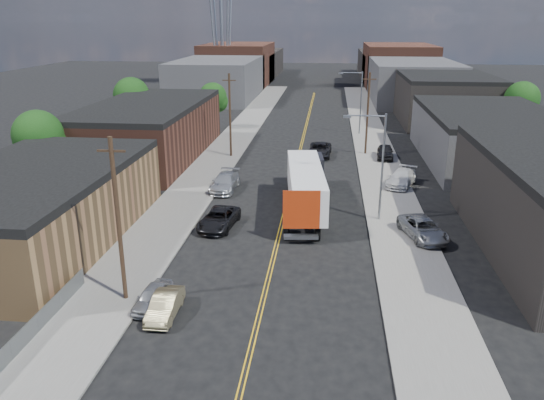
% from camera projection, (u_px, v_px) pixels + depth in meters
% --- Properties ---
extents(ground, '(260.00, 260.00, 0.00)m').
position_uv_depth(ground, '(304.00, 133.00, 78.06)').
color(ground, black).
rests_on(ground, ground).
extents(centerline, '(0.32, 120.00, 0.01)m').
position_uv_depth(centerline, '(298.00, 159.00, 63.96)').
color(centerline, gold).
rests_on(centerline, ground).
extents(sidewalk_left, '(5.00, 140.00, 0.15)m').
position_uv_depth(sidewalk_left, '(221.00, 156.00, 64.91)').
color(sidewalk_left, slate).
rests_on(sidewalk_left, ground).
extents(sidewalk_right, '(5.00, 140.00, 0.15)m').
position_uv_depth(sidewalk_right, '(378.00, 160.00, 62.96)').
color(sidewalk_right, slate).
rests_on(sidewalk_right, ground).
extents(warehouse_tan, '(12.00, 22.00, 5.60)m').
position_uv_depth(warehouse_tan, '(35.00, 206.00, 39.50)').
color(warehouse_tan, olive).
rests_on(warehouse_tan, ground).
extents(warehouse_brown, '(12.00, 26.00, 6.60)m').
position_uv_depth(warehouse_brown, '(149.00, 130.00, 63.79)').
color(warehouse_brown, '#4C291E').
rests_on(warehouse_brown, ground).
extents(industrial_right_b, '(14.00, 24.00, 6.10)m').
position_uv_depth(industrial_right_b, '(487.00, 136.00, 61.66)').
color(industrial_right_b, '#38383A').
rests_on(industrial_right_b, ground).
extents(industrial_right_c, '(14.00, 22.00, 7.60)m').
position_uv_depth(industrial_right_c, '(444.00, 98.00, 85.86)').
color(industrial_right_c, black).
rests_on(industrial_right_c, ground).
extents(skyline_left_a, '(16.00, 30.00, 8.00)m').
position_uv_depth(skyline_left_a, '(218.00, 79.00, 111.71)').
color(skyline_left_a, '#38383A').
rests_on(skyline_left_a, ground).
extents(skyline_right_a, '(16.00, 30.00, 8.00)m').
position_uv_depth(skyline_right_a, '(412.00, 81.00, 107.62)').
color(skyline_right_a, '#38383A').
rests_on(skyline_right_a, ground).
extents(skyline_left_b, '(16.00, 26.00, 10.00)m').
position_uv_depth(skyline_left_b, '(238.00, 64.00, 134.89)').
color(skyline_left_b, '#4C291E').
rests_on(skyline_left_b, ground).
extents(skyline_right_b, '(16.00, 26.00, 10.00)m').
position_uv_depth(skyline_right_b, '(398.00, 66.00, 130.80)').
color(skyline_right_b, '#4C291E').
rests_on(skyline_right_b, ground).
extents(skyline_left_c, '(16.00, 40.00, 7.00)m').
position_uv_depth(skyline_left_c, '(250.00, 64.00, 154.18)').
color(skyline_left_c, black).
rests_on(skyline_left_c, ground).
extents(skyline_right_c, '(16.00, 40.00, 7.00)m').
position_uv_depth(skyline_right_c, '(389.00, 65.00, 150.10)').
color(skyline_right_c, black).
rests_on(skyline_right_c, ground).
extents(streetlight_near, '(3.39, 0.25, 9.00)m').
position_uv_depth(streetlight_near, '(378.00, 159.00, 42.65)').
color(streetlight_near, gray).
rests_on(streetlight_near, ground).
extents(streetlight_far, '(3.39, 0.25, 9.00)m').
position_uv_depth(streetlight_far, '(358.00, 98.00, 75.55)').
color(streetlight_far, gray).
rests_on(streetlight_far, ground).
extents(utility_pole_left_near, '(1.60, 0.26, 10.00)m').
position_uv_depth(utility_pole_left_near, '(118.00, 220.00, 30.22)').
color(utility_pole_left_near, black).
rests_on(utility_pole_left_near, ground).
extents(utility_pole_left_far, '(1.60, 0.26, 10.00)m').
position_uv_depth(utility_pole_left_far, '(230.00, 115.00, 63.13)').
color(utility_pole_left_far, black).
rests_on(utility_pole_left_far, ground).
extents(utility_pole_right, '(1.60, 0.26, 10.00)m').
position_uv_depth(utility_pole_right, '(368.00, 113.00, 64.27)').
color(utility_pole_right, black).
rests_on(utility_pole_right, ground).
extents(chainlink_fence, '(0.05, 16.00, 1.22)m').
position_uv_depth(chainlink_fence, '(11.00, 351.00, 25.90)').
color(chainlink_fence, slate).
rests_on(chainlink_fence, ground).
extents(tree_left_near, '(4.85, 4.76, 7.91)m').
position_uv_depth(tree_left_near, '(39.00, 138.00, 50.62)').
color(tree_left_near, black).
rests_on(tree_left_near, ground).
extents(tree_left_mid, '(5.10, 5.04, 8.37)m').
position_uv_depth(tree_left_mid, '(132.00, 98.00, 74.03)').
color(tree_left_mid, black).
rests_on(tree_left_mid, ground).
extents(tree_left_far, '(4.35, 4.20, 6.97)m').
position_uv_depth(tree_left_far, '(213.00, 99.00, 79.88)').
color(tree_left_far, black).
rests_on(tree_left_far, ground).
extents(tree_right_far, '(4.85, 4.76, 7.91)m').
position_uv_depth(tree_right_far, '(522.00, 101.00, 73.31)').
color(tree_right_far, black).
rests_on(tree_right_far, ground).
extents(semi_truck, '(4.03, 16.28, 4.20)m').
position_uv_depth(semi_truck, '(306.00, 183.00, 46.46)').
color(semi_truck, silver).
rests_on(semi_truck, ground).
extents(car_left_a, '(1.81, 3.85, 1.27)m').
position_uv_depth(car_left_a, '(153.00, 297.00, 30.96)').
color(car_left_a, '#A7A9AC').
rests_on(car_left_a, ground).
extents(car_left_b, '(1.41, 3.93, 1.29)m').
position_uv_depth(car_left_b, '(165.00, 305.00, 30.01)').
color(car_left_b, '#7D7452').
rests_on(car_left_b, ground).
extents(car_left_c, '(3.05, 5.58, 1.48)m').
position_uv_depth(car_left_c, '(219.00, 219.00, 42.69)').
color(car_left_c, black).
rests_on(car_left_c, ground).
extents(car_left_d, '(2.46, 5.64, 1.61)m').
position_uv_depth(car_left_d, '(225.00, 182.00, 51.99)').
color(car_left_d, '#B6B9BC').
rests_on(car_left_d, ground).
extents(car_right_lot_a, '(3.79, 5.78, 1.48)m').
position_uv_depth(car_right_lot_a, '(423.00, 229.00, 40.34)').
color(car_right_lot_a, '#95979A').
rests_on(car_right_lot_a, sidewalk_right).
extents(car_right_lot_b, '(3.97, 5.79, 1.56)m').
position_uv_depth(car_right_lot_b, '(402.00, 178.00, 52.97)').
color(car_right_lot_b, silver).
rests_on(car_right_lot_b, sidewalk_right).
extents(car_right_lot_c, '(2.19, 4.78, 1.59)m').
position_uv_depth(car_right_lot_c, '(385.00, 152.00, 63.31)').
color(car_right_lot_c, black).
rests_on(car_right_lot_c, sidewalk_right).
extents(car_ahead_truck, '(2.94, 5.89, 1.60)m').
position_uv_depth(car_ahead_truck, '(320.00, 150.00, 64.87)').
color(car_ahead_truck, black).
rests_on(car_ahead_truck, ground).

